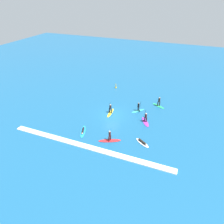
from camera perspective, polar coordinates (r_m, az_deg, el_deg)
ground_plane at (r=35.39m, az=0.00°, el=-0.69°), size 120.00×120.00×0.00m
surfer_on_yellow_board at (r=35.53m, az=-0.44°, el=0.36°), size 0.85×3.11×2.10m
surfer_on_red_board at (r=29.27m, az=-0.66°, el=-7.63°), size 3.29×2.03×1.83m
surfer_on_blue_board at (r=31.48m, az=-8.29°, el=-5.43°), size 1.83×3.25×0.37m
surfer_on_purple_board at (r=33.60m, az=9.49°, el=-2.20°), size 2.16×2.90×2.29m
surfer_on_white_board at (r=29.37m, az=8.66°, el=-8.54°), size 2.48×1.96×0.40m
surfer_on_green_board at (r=38.64m, az=13.17°, el=2.42°), size 2.66×1.87×1.88m
surfer_on_teal_board at (r=36.41m, az=7.47°, el=0.90°), size 2.22×2.45×2.19m
marker_buoy at (r=45.09m, az=1.11°, el=7.09°), size 0.36×0.36×1.06m
wave_crest at (r=28.59m, az=-7.06°, el=-9.85°), size 24.43×0.90×0.18m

